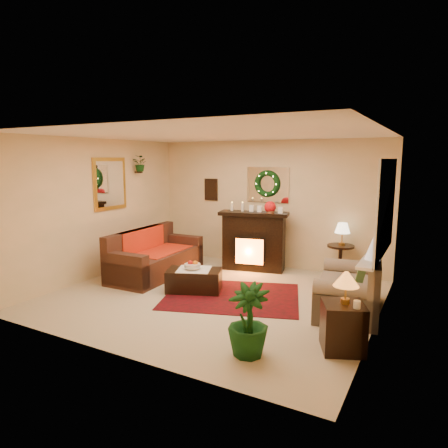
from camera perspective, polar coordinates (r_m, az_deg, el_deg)
The scene contains 31 objects.
floor at distance 6.65m, azimuth -1.46°, elevation -10.26°, with size 5.00×5.00×0.00m, color beige.
ceiling at distance 6.28m, azimuth -1.56°, elevation 12.70°, with size 5.00×5.00×0.00m, color white.
wall_back at distance 8.34m, azimuth 6.25°, elevation 2.87°, with size 5.00×5.00×0.00m, color #EFD88C.
wall_front at distance 4.56m, azimuth -15.82°, elevation -2.79°, with size 5.00×5.00×0.00m, color #EFD88C.
wall_left at distance 7.88m, azimuth -17.46°, elevation 2.12°, with size 4.50×4.50×0.00m, color #EFD88C.
wall_right at distance 5.54m, azimuth 21.48°, elevation -0.99°, with size 4.50×4.50×0.00m, color #EFD88C.
area_rug at distance 6.63m, azimuth 1.10°, elevation -10.26°, with size 2.15×1.61×0.01m, color #420205.
sofa at distance 7.81m, azimuth -9.63°, elevation -4.14°, with size 0.90×2.05×0.88m, color #4C3527.
red_throw at distance 7.92m, azimuth -9.21°, elevation -3.74°, with size 0.77×1.26×0.02m, color #C60B03.
fireplace at distance 8.06m, azimuth 4.27°, elevation -2.73°, with size 1.22×0.38×1.11m, color black.
poinsettia at distance 7.80m, azimuth 6.61°, elevation 2.42°, with size 0.23×0.23×0.23m, color red.
mantel_candle_a at distance 8.10m, azimuth 1.15°, elevation 2.45°, with size 0.06×0.06×0.17m, color white.
mantel_candle_b at distance 8.02m, azimuth 2.67°, elevation 2.37°, with size 0.06×0.06×0.19m, color beige.
mantel_mirror at distance 8.29m, azimuth 6.25°, elevation 5.61°, with size 0.92×0.02×0.72m, color white.
wreath at distance 8.25m, azimuth 6.15°, elevation 5.73°, with size 0.55×0.55×0.11m, color #194719.
wall_art at distance 8.90m, azimuth -1.86°, elevation 4.94°, with size 0.32×0.03×0.48m, color #381E11.
gold_mirror at distance 8.04m, azimuth -15.98°, elevation 5.55°, with size 0.03×0.84×1.00m, color gold.
hanging_plant at distance 8.49m, azimuth -11.80°, elevation 7.38°, with size 0.33×0.28×0.36m, color #194719.
loveseat at distance 6.19m, azimuth 17.39°, elevation -8.11°, with size 0.85×1.46×0.85m, color #8C7E5A.
window_frame at distance 6.05m, azimuth 22.14°, elevation 2.19°, with size 0.03×1.86×1.36m, color white.
window_glass at distance 6.05m, azimuth 22.00°, elevation 2.20°, with size 0.02×1.70×1.22m, color black.
window_sill at distance 6.17m, azimuth 20.79°, elevation -4.01°, with size 0.22×1.86×0.04m, color white.
mini_tree at distance 5.71m, azimuth 20.49°, elevation -3.30°, with size 0.21×0.21×0.31m, color silver.
sill_plant at distance 6.81m, azimuth 21.76°, elevation -1.02°, with size 0.30×0.24×0.55m, color #1C4924.
side_table_round at distance 7.80m, azimuth 16.25°, elevation -5.18°, with size 0.49×0.49×0.64m, color #502C13.
lamp_cream at distance 7.67m, azimuth 16.54°, elevation -1.20°, with size 0.28×0.28×0.42m, color #FAE9BF.
end_table_square at distance 5.01m, azimuth 16.61°, elevation -14.10°, with size 0.47×0.47×0.57m, color #2F2114.
lamp_tiffany at distance 4.86m, azimuth 17.00°, elevation -8.88°, with size 0.30×0.30×0.43m, color #FAA617.
coffee_table at distance 6.83m, azimuth -4.29°, elevation -7.89°, with size 0.90×0.50×0.38m, color #361E14.
fruit_bowl at distance 6.76m, azimuth -4.54°, elevation -5.96°, with size 0.27×0.27×0.06m, color white.
floor_palm at distance 4.64m, azimuth 3.48°, elevation -13.23°, with size 1.41×1.41×2.52m, color #27511F.
Camera 1 is at (3.14, -5.42, 2.23)m, focal length 32.00 mm.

